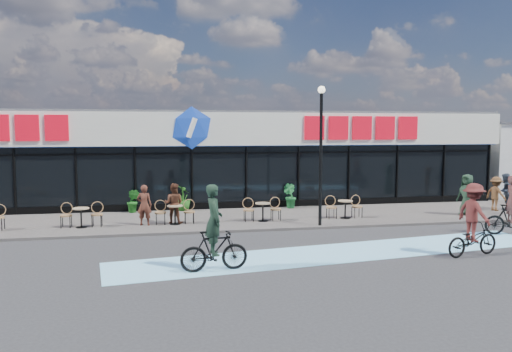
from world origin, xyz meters
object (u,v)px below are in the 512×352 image
(lamp_post, at_px, (321,143))
(patron_right, at_px, (174,203))
(potted_plant_left, at_px, (133,201))
(patron_left, at_px, (144,205))
(cyclist_b, at_px, (511,214))
(pedestrian_c, at_px, (505,191))
(potted_plant_mid, at_px, (183,198))
(pedestrian_b, at_px, (496,194))
(potted_plant_right, at_px, (290,196))
(cyclist_a, at_px, (473,226))
(pedestrian_a, at_px, (467,195))

(lamp_post, distance_m, patron_right, 6.11)
(lamp_post, distance_m, potted_plant_left, 8.72)
(patron_left, bearing_deg, potted_plant_left, -67.04)
(patron_left, xyz_separation_m, cyclist_b, (12.83, -3.71, -0.12))
(potted_plant_left, bearing_deg, pedestrian_c, -7.58)
(potted_plant_mid, bearing_deg, potted_plant_left, -175.59)
(pedestrian_c, bearing_deg, pedestrian_b, -16.94)
(potted_plant_left, distance_m, potted_plant_right, 7.06)
(potted_plant_left, relative_size, pedestrian_c, 0.63)
(patron_left, bearing_deg, potted_plant_mid, -104.36)
(potted_plant_mid, distance_m, cyclist_a, 12.34)
(potted_plant_left, relative_size, pedestrian_b, 0.67)
(lamp_post, distance_m, pedestrian_a, 7.26)
(lamp_post, height_order, pedestrian_a, lamp_post)
(potted_plant_left, xyz_separation_m, potted_plant_mid, (2.18, 0.17, 0.05))
(cyclist_a, bearing_deg, potted_plant_right, 109.38)
(potted_plant_left, relative_size, cyclist_a, 0.47)
(patron_right, bearing_deg, cyclist_b, -179.07)
(pedestrian_c, xyz_separation_m, cyclist_b, (-3.16, -4.54, -0.17))
(potted_plant_left, height_order, pedestrian_c, pedestrian_c)
(pedestrian_c, distance_m, cyclist_b, 5.54)
(lamp_post, bearing_deg, cyclist_b, -21.63)
(potted_plant_right, relative_size, cyclist_a, 0.52)
(lamp_post, xyz_separation_m, patron_left, (-6.56, 1.22, -2.33))
(pedestrian_c, bearing_deg, potted_plant_mid, -47.35)
(patron_left, height_order, pedestrian_b, patron_left)
(lamp_post, xyz_separation_m, potted_plant_right, (-0.09, 4.27, -2.55))
(patron_right, relative_size, pedestrian_b, 1.02)
(potted_plant_right, xyz_separation_m, patron_right, (-5.37, -2.81, 0.22))
(potted_plant_mid, bearing_deg, patron_left, -116.51)
(pedestrian_a, bearing_deg, patron_left, -112.11)
(lamp_post, distance_m, potted_plant_mid, 7.13)
(cyclist_b, bearing_deg, pedestrian_c, 55.14)
(cyclist_a, bearing_deg, patron_left, 147.81)
(cyclist_a, height_order, cyclist_b, cyclist_a)
(lamp_post, relative_size, pedestrian_b, 3.44)
(pedestrian_a, distance_m, cyclist_a, 6.97)
(pedestrian_a, height_order, pedestrian_c, pedestrian_a)
(lamp_post, height_order, potted_plant_left, lamp_post)
(potted_plant_mid, bearing_deg, cyclist_a, -49.01)
(potted_plant_left, bearing_deg, patron_left, -79.19)
(potted_plant_left, height_order, patron_right, patron_right)
(pedestrian_a, height_order, cyclist_a, cyclist_a)
(patron_left, height_order, cyclist_a, cyclist_a)
(lamp_post, distance_m, pedestrian_c, 9.92)
(patron_right, bearing_deg, pedestrian_a, -162.51)
(potted_plant_left, relative_size, potted_plant_right, 0.92)
(patron_left, relative_size, cyclist_b, 0.74)
(cyclist_a, distance_m, cyclist_b, 3.95)
(pedestrian_a, bearing_deg, cyclist_a, -53.35)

